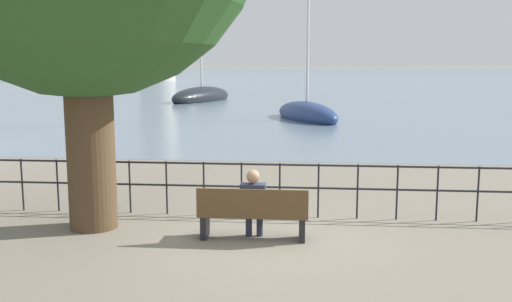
% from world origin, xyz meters
% --- Properties ---
extents(ground_plane, '(1000.00, 1000.00, 0.00)m').
position_xyz_m(ground_plane, '(0.00, 0.00, 0.00)').
color(ground_plane, gray).
extents(harbor_water, '(600.00, 300.00, 0.01)m').
position_xyz_m(harbor_water, '(0.00, 157.57, 0.00)').
color(harbor_water, slate).
rests_on(harbor_water, ground_plane).
extents(park_bench, '(1.85, 0.45, 0.90)m').
position_xyz_m(park_bench, '(0.00, -0.06, 0.43)').
color(park_bench, brown).
rests_on(park_bench, ground_plane).
extents(seated_person_left, '(0.42, 0.35, 1.19)m').
position_xyz_m(seated_person_left, '(0.00, 0.02, 0.66)').
color(seated_person_left, '#2D3347').
rests_on(seated_person_left, ground_plane).
extents(promenade_railing, '(12.61, 0.04, 1.05)m').
position_xyz_m(promenade_railing, '(0.00, 1.44, 0.70)').
color(promenade_railing, black).
rests_on(promenade_railing, ground_plane).
extents(sailboat_0, '(4.68, 8.27, 8.57)m').
position_xyz_m(sailboat_0, '(-7.44, 34.46, 0.34)').
color(sailboat_0, black).
rests_on(sailboat_0, ground_plane).
extents(sailboat_2, '(4.31, 6.56, 11.68)m').
position_xyz_m(sailboat_2, '(0.78, 20.57, 0.34)').
color(sailboat_2, navy).
rests_on(sailboat_2, ground_plane).
extents(harbor_lighthouse, '(5.83, 5.83, 20.14)m').
position_xyz_m(harbor_lighthouse, '(-24.20, 83.73, 9.37)').
color(harbor_lighthouse, beige).
rests_on(harbor_lighthouse, ground_plane).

